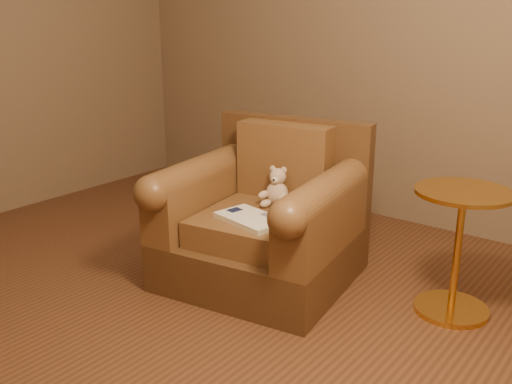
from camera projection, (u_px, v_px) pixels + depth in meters
The scene contains 5 objects.
floor at pixel (154, 312), 2.84m from camera, with size 4.00×4.00×0.00m, color brown.
armchair at pixel (265, 221), 3.14m from camera, with size 1.06×1.03×0.85m.
teddy_bear at pixel (276, 190), 3.14m from camera, with size 0.16×0.18×0.22m.
guidebook at pixel (250, 219), 2.91m from camera, with size 0.39×0.28×0.03m.
side_table at pixel (458, 248), 2.74m from camera, with size 0.45×0.45×0.63m.
Camera 1 is at (1.95, -1.68, 1.42)m, focal length 40.00 mm.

